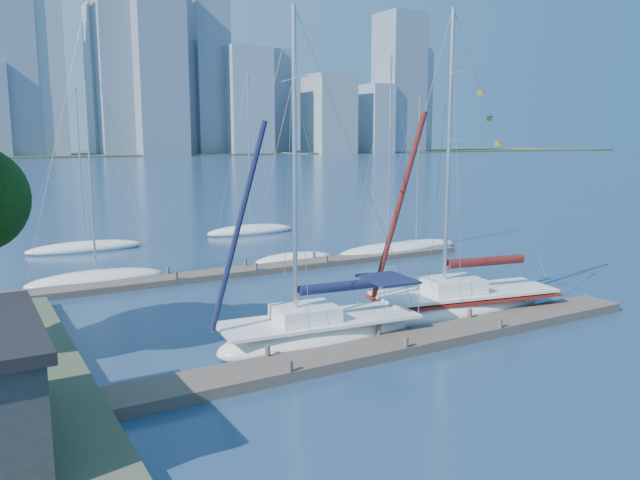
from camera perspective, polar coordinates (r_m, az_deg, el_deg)
ground at (r=25.26m, az=6.56°, el=-10.01°), size 700.00×700.00×0.00m
near_dock at (r=25.19m, az=6.57°, el=-9.58°), size 26.00×2.00×0.40m
far_dock at (r=39.52m, az=-5.02°, el=-2.64°), size 30.00×1.80×0.36m
sailboat_navy at (r=25.64m, az=-0.08°, el=-7.20°), size 9.15×3.76×13.85m
sailboat_maroon at (r=30.72m, az=13.02°, el=-4.63°), size 9.97×4.77×14.67m
bg_boat_0 at (r=38.35m, az=-19.76°, el=-3.36°), size 8.13×4.52×14.90m
bg_boat_3 at (r=42.36m, az=-2.40°, el=-1.71°), size 5.99×3.19×12.35m
bg_boat_4 at (r=45.51m, az=6.23°, el=-0.94°), size 8.68×4.78×14.49m
bg_boat_5 at (r=47.79m, az=8.78°, el=-0.56°), size 7.48×2.89×11.77m
bg_boat_6 at (r=49.81m, az=-20.68°, el=-0.65°), size 8.45×2.55×12.34m
bg_boat_7 at (r=55.44m, az=-6.37°, el=0.89°), size 8.29×5.45×14.20m
skyline at (r=312.41m, az=-24.71°, el=13.40°), size 502.71×51.31×116.93m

